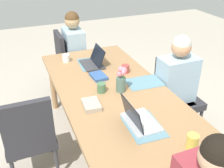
# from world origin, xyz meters

# --- Properties ---
(ground_plane) EXTENTS (10.00, 10.00, 0.00)m
(ground_plane) POSITION_xyz_m (0.00, 0.00, 0.00)
(ground_plane) COLOR #B2A899
(dining_table) EXTENTS (2.14, 1.02, 0.74)m
(dining_table) POSITION_xyz_m (0.00, 0.00, 0.67)
(dining_table) COLOR #9E754C
(dining_table) RESTS_ON ground_plane
(chair_far_left_near) EXTENTS (0.44, 0.44, 0.90)m
(chair_far_left_near) POSITION_xyz_m (-0.05, 0.80, 0.50)
(chair_far_left_near) COLOR #2D2D33
(chair_far_left_near) RESTS_ON ground_plane
(person_far_left_near) EXTENTS (0.36, 0.40, 1.19)m
(person_far_left_near) POSITION_xyz_m (0.02, 0.74, 0.53)
(person_far_left_near) COLOR #2D2D33
(person_far_left_near) RESTS_ON ground_plane
(chair_head_left_left_far) EXTENTS (0.44, 0.44, 0.90)m
(chair_head_left_left_far) POSITION_xyz_m (-1.38, -0.11, 0.50)
(chair_head_left_left_far) COLOR #2D2D33
(chair_head_left_left_far) RESTS_ON ground_plane
(person_head_left_left_far) EXTENTS (0.40, 0.36, 1.19)m
(person_head_left_left_far) POSITION_xyz_m (-1.32, -0.03, 0.53)
(person_head_left_left_far) COLOR #2D2D33
(person_head_left_left_far) RESTS_ON ground_plane
(chair_near_right_near) EXTENTS (0.44, 0.44, 0.90)m
(chair_near_right_near) POSITION_xyz_m (0.09, -0.83, 0.50)
(chair_near_right_near) COLOR #2D2D33
(chair_near_right_near) RESTS_ON ground_plane
(flower_vase) EXTENTS (0.10, 0.10, 0.25)m
(flower_vase) POSITION_xyz_m (0.08, 0.06, 0.86)
(flower_vase) COLOR #4C6B60
(flower_vase) RESTS_ON dining_table
(placemat_far_left_near) EXTENTS (0.28, 0.38, 0.00)m
(placemat_far_left_near) POSITION_xyz_m (0.01, 0.35, 0.74)
(placemat_far_left_near) COLOR slate
(placemat_far_left_near) RESTS_ON dining_table
(placemat_head_right_left_mid) EXTENTS (0.37, 0.28, 0.00)m
(placemat_head_right_left_mid) POSITION_xyz_m (0.64, 0.01, 0.74)
(placemat_head_right_left_mid) COLOR slate
(placemat_head_right_left_mid) RESTS_ON dining_table
(placemat_head_left_left_far) EXTENTS (0.38, 0.29, 0.00)m
(placemat_head_left_left_far) POSITION_xyz_m (-0.62, -0.01, 0.74)
(placemat_head_left_left_far) COLOR slate
(placemat_head_left_left_far) RESTS_ON dining_table
(laptop_head_right_left_mid) EXTENTS (0.32, 0.22, 0.21)m
(laptop_head_right_left_mid) POSITION_xyz_m (0.59, -0.02, 0.78)
(laptop_head_right_left_mid) COLOR silver
(laptop_head_right_left_mid) RESTS_ON dining_table
(laptop_head_left_left_far) EXTENTS (0.32, 0.22, 0.20)m
(laptop_head_left_left_far) POSITION_xyz_m (-0.58, 0.01, 0.78)
(laptop_head_left_left_far) COLOR #38383D
(laptop_head_left_left_far) RESTS_ON dining_table
(coffee_mug_near_left) EXTENTS (0.08, 0.08, 0.09)m
(coffee_mug_near_left) POSITION_xyz_m (-0.27, 0.27, 0.78)
(coffee_mug_near_left) COLOR #AD3D38
(coffee_mug_near_left) RESTS_ON dining_table
(coffee_mug_near_right) EXTENTS (0.08, 0.08, 0.09)m
(coffee_mug_near_right) POSITION_xyz_m (0.02, -0.12, 0.79)
(coffee_mug_near_right) COLOR #47704C
(coffee_mug_near_right) RESTS_ON dining_table
(coffee_mug_centre_left) EXTENTS (0.08, 0.08, 0.11)m
(coffee_mug_centre_left) POSITION_xyz_m (0.97, 0.20, 0.79)
(coffee_mug_centre_left) COLOR #DBC64C
(coffee_mug_centre_left) RESTS_ON dining_table
(coffee_mug_centre_right) EXTENTS (0.09, 0.09, 0.09)m
(coffee_mug_centre_right) POSITION_xyz_m (-0.80, -0.26, 0.78)
(coffee_mug_centre_right) COLOR white
(coffee_mug_centre_right) RESTS_ON dining_table
(book_red_cover) EXTENTS (0.21, 0.15, 0.04)m
(book_red_cover) POSITION_xyz_m (0.23, -0.28, 0.76)
(book_red_cover) COLOR #B2A38E
(book_red_cover) RESTS_ON dining_table
(book_blue_cover) EXTENTS (0.21, 0.15, 0.03)m
(book_blue_cover) POSITION_xyz_m (-0.27, -0.04, 0.76)
(book_blue_cover) COLOR #335693
(book_blue_cover) RESTS_ON dining_table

